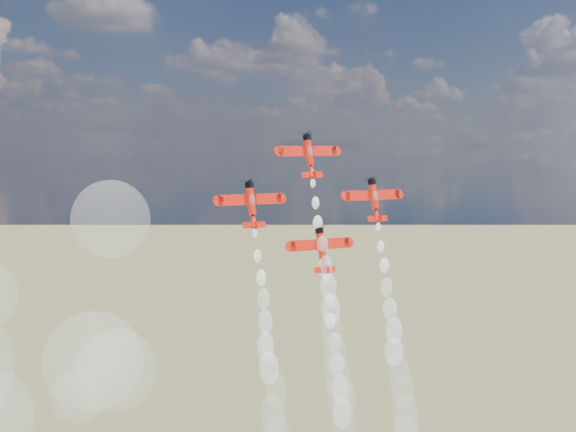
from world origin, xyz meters
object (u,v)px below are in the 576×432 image
at_px(plane_left, 251,203).
at_px(plane_slot, 322,248).
at_px(plane_lead, 309,155).
at_px(plane_right, 374,199).

height_order(plane_left, plane_slot, plane_left).
bearing_deg(plane_slot, plane_lead, 90.00).
height_order(plane_left, plane_right, same).
relative_size(plane_lead, plane_slot, 1.00).
bearing_deg(plane_left, plane_lead, 11.57).
bearing_deg(plane_right, plane_slot, -168.43).
xyz_separation_m(plane_lead, plane_right, (13.74, -2.81, -9.20)).
xyz_separation_m(plane_left, plane_right, (27.48, 0.00, 0.00)).
distance_m(plane_left, plane_slot, 16.77).
distance_m(plane_left, plane_right, 27.48).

